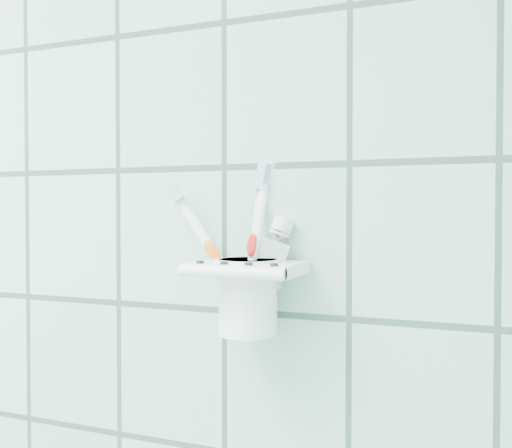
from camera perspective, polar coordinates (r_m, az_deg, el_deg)
holder_bracket at (r=0.63m, az=-0.80°, el=-4.58°), size 0.12×0.10×0.04m
cup at (r=0.64m, az=-0.82°, el=-6.92°), size 0.07×0.07×0.08m
toothbrush_pink at (r=0.64m, az=0.23°, el=-1.34°), size 0.11×0.02×0.19m
toothbrush_blue at (r=0.62m, az=-1.07°, el=-2.18°), size 0.01×0.06×0.18m
toothbrush_orange at (r=0.63m, az=-1.49°, el=-1.86°), size 0.05×0.03×0.18m
toothpaste_tube at (r=0.64m, az=-0.74°, el=-3.61°), size 0.06×0.04×0.14m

